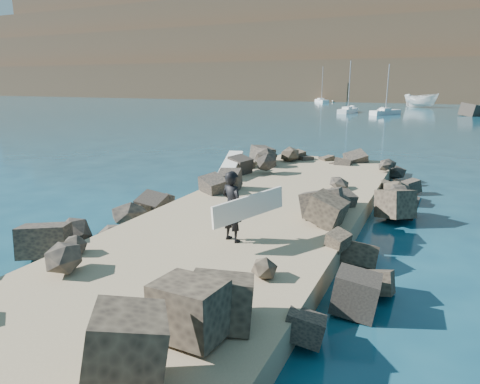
{
  "coord_description": "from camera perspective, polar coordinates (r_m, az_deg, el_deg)",
  "views": [
    {
      "loc": [
        4.9,
        -11.52,
        4.48
      ],
      "look_at": [
        0.0,
        -1.0,
        1.5
      ],
      "focal_mm": 32.0,
      "sensor_mm": 36.0,
      "label": 1
    }
  ],
  "objects": [
    {
      "name": "riprap_left",
      "position": [
        13.31,
        -12.34,
        -3.34
      ],
      "size": [
        2.6,
        22.0,
        1.0
      ],
      "primitive_type": "cube",
      "color": "black",
      "rests_on": "ground"
    },
    {
      "name": "sailboat_b",
      "position": [
        65.37,
        18.82,
        10.04
      ],
      "size": [
        3.83,
        5.73,
        7.13
      ],
      "color": "silver",
      "rests_on": "ground"
    },
    {
      "name": "jetty",
      "position": [
        11.49,
        -2.12,
        -6.94
      ],
      "size": [
        6.0,
        26.0,
        0.6
      ],
      "primitive_type": "cube",
      "color": "#8C7759",
      "rests_on": "ground"
    },
    {
      "name": "riprap_right",
      "position": [
        10.96,
        12.84,
        -7.26
      ],
      "size": [
        2.6,
        22.0,
        1.0
      ],
      "primitive_type": "cube",
      "color": "black",
      "rests_on": "ground"
    },
    {
      "name": "ground",
      "position": [
        13.3,
        1.83,
        -5.3
      ],
      "size": [
        800.0,
        800.0,
        0.0
      ],
      "primitive_type": "plane",
      "color": "#0F384C",
      "rests_on": "ground"
    },
    {
      "name": "sailboat_a",
      "position": [
        67.37,
        14.16,
        10.47
      ],
      "size": [
        1.91,
        6.43,
        7.72
      ],
      "color": "silver",
      "rests_on": "ground"
    },
    {
      "name": "boat_imported",
      "position": [
        87.03,
        22.97,
        11.2
      ],
      "size": [
        7.05,
        5.37,
        2.57
      ],
      "primitive_type": "imported",
      "rotation": [
        0.0,
        0.0,
        1.08
      ],
      "color": "silver",
      "rests_on": "ground"
    },
    {
      "name": "surfboard_resting",
      "position": [
        18.37,
        -1.2,
        3.62
      ],
      "size": [
        1.27,
        2.62,
        0.08
      ],
      "primitive_type": "cube",
      "rotation": [
        0.0,
        0.0,
        0.26
      ],
      "color": "white",
      "rests_on": "riprap_left"
    },
    {
      "name": "surfer_with_board",
      "position": [
        10.57,
        -0.73,
        -1.94
      ],
      "size": [
        1.35,
        2.04,
        1.8
      ],
      "color": "black",
      "rests_on": "jetty"
    },
    {
      "name": "headland",
      "position": [
        171.98,
        27.9,
        16.67
      ],
      "size": [
        360.0,
        140.0,
        32.0
      ],
      "primitive_type": "cube",
      "color": "#2D4919",
      "rests_on": "ground"
    },
    {
      "name": "sailboat_e",
      "position": [
        102.51,
        10.8,
        11.86
      ],
      "size": [
        4.7,
        6.52,
        8.13
      ],
      "color": "silver",
      "rests_on": "ground"
    }
  ]
}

